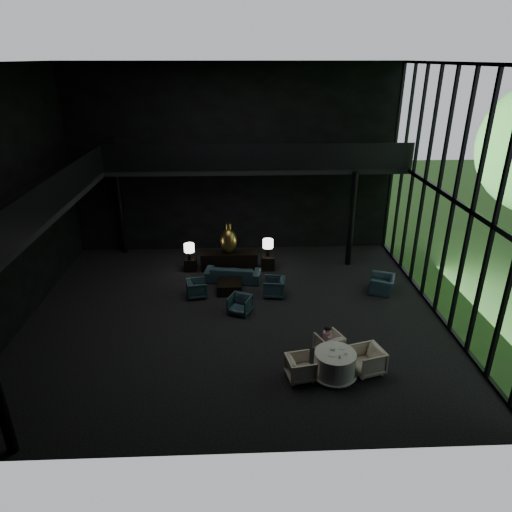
{
  "coord_description": "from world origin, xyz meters",
  "views": [
    {
      "loc": [
        0.15,
        -13.56,
        8.14
      ],
      "look_at": [
        0.73,
        0.5,
        1.97
      ],
      "focal_mm": 32.0,
      "sensor_mm": 36.0,
      "label": 1
    }
  ],
  "objects_px": {
    "side_table_left": "(191,264)",
    "side_table_right": "(268,263)",
    "dining_chair_north": "(329,344)",
    "sofa": "(233,270)",
    "bronze_urn": "(229,240)",
    "table_lamp_right": "(268,244)",
    "console": "(229,261)",
    "dining_chair_west": "(301,367)",
    "dining_chair_east": "(367,358)",
    "dining_table": "(334,366)",
    "window_armchair": "(382,283)",
    "coffee_table": "(229,287)",
    "lounge_armchair_east": "(274,286)",
    "lounge_armchair_west": "(197,288)",
    "child": "(327,335)",
    "table_lamp_left": "(189,249)",
    "lounge_armchair_south": "(240,304)"
  },
  "relations": [
    {
      "from": "sofa",
      "to": "dining_chair_east",
      "type": "xyz_separation_m",
      "value": [
        3.77,
        -5.84,
        -0.01
      ]
    },
    {
      "from": "side_table_right",
      "to": "sofa",
      "type": "xyz_separation_m",
      "value": [
        -1.44,
        -1.02,
        0.16
      ]
    },
    {
      "from": "dining_chair_north",
      "to": "table_lamp_right",
      "type": "bearing_deg",
      "value": -99.47
    },
    {
      "from": "sofa",
      "to": "dining_chair_north",
      "type": "bearing_deg",
      "value": 129.19
    },
    {
      "from": "console",
      "to": "dining_chair_east",
      "type": "xyz_separation_m",
      "value": [
        3.93,
        -6.89,
        0.06
      ]
    },
    {
      "from": "dining_chair_north",
      "to": "coffee_table",
      "type": "bearing_deg",
      "value": -76.03
    },
    {
      "from": "dining_chair_north",
      "to": "sofa",
      "type": "bearing_deg",
      "value": -82.71
    },
    {
      "from": "dining_chair_east",
      "to": "child",
      "type": "bearing_deg",
      "value": -144.17
    },
    {
      "from": "side_table_left",
      "to": "lounge_armchair_south",
      "type": "relative_size",
      "value": 0.78
    },
    {
      "from": "dining_chair_north",
      "to": "side_table_right",
      "type": "bearing_deg",
      "value": -99.4
    },
    {
      "from": "bronze_urn",
      "to": "sofa",
      "type": "height_order",
      "value": "bronze_urn"
    },
    {
      "from": "sofa",
      "to": "dining_table",
      "type": "xyz_separation_m",
      "value": [
        2.83,
        -5.98,
        -0.12
      ]
    },
    {
      "from": "window_armchair",
      "to": "dining_chair_west",
      "type": "bearing_deg",
      "value": -15.83
    },
    {
      "from": "side_table_left",
      "to": "dining_chair_west",
      "type": "xyz_separation_m",
      "value": [
        3.64,
        -7.1,
        0.1
      ]
    },
    {
      "from": "side_table_right",
      "to": "dining_chair_west",
      "type": "distance_m",
      "value": 7.09
    },
    {
      "from": "bronze_urn",
      "to": "side_table_left",
      "type": "distance_m",
      "value": 1.9
    },
    {
      "from": "console",
      "to": "bronze_urn",
      "type": "bearing_deg",
      "value": 90.0
    },
    {
      "from": "table_lamp_right",
      "to": "coffee_table",
      "type": "distance_m",
      "value": 2.68
    },
    {
      "from": "table_lamp_left",
      "to": "lounge_armchair_south",
      "type": "distance_m",
      "value": 4.01
    },
    {
      "from": "side_table_left",
      "to": "lounge_armchair_west",
      "type": "relative_size",
      "value": 0.79
    },
    {
      "from": "dining_chair_east",
      "to": "child",
      "type": "relative_size",
      "value": 1.56
    },
    {
      "from": "lounge_armchair_west",
      "to": "lounge_armchair_east",
      "type": "bearing_deg",
      "value": -101.79
    },
    {
      "from": "table_lamp_right",
      "to": "console",
      "type": "bearing_deg",
      "value": -179.93
    },
    {
      "from": "table_lamp_right",
      "to": "dining_chair_east",
      "type": "distance_m",
      "value": 7.3
    },
    {
      "from": "side_table_left",
      "to": "table_lamp_right",
      "type": "xyz_separation_m",
      "value": [
        3.2,
        0.01,
        0.83
      ]
    },
    {
      "from": "dining_table",
      "to": "child",
      "type": "bearing_deg",
      "value": 93.03
    },
    {
      "from": "side_table_left",
      "to": "coffee_table",
      "type": "distance_m",
      "value": 2.55
    },
    {
      "from": "lounge_armchair_west",
      "to": "table_lamp_right",
      "type": "bearing_deg",
      "value": -61.05
    },
    {
      "from": "dining_chair_west",
      "to": "child",
      "type": "bearing_deg",
      "value": -52.62
    },
    {
      "from": "sofa",
      "to": "dining_chair_east",
      "type": "bearing_deg",
      "value": 131.86
    },
    {
      "from": "side_table_left",
      "to": "dining_table",
      "type": "height_order",
      "value": "dining_table"
    },
    {
      "from": "window_armchair",
      "to": "child",
      "type": "xyz_separation_m",
      "value": [
        -2.8,
        -3.88,
        0.33
      ]
    },
    {
      "from": "side_table_left",
      "to": "side_table_right",
      "type": "bearing_deg",
      "value": -0.47
    },
    {
      "from": "dining_table",
      "to": "dining_chair_east",
      "type": "relative_size",
      "value": 1.48
    },
    {
      "from": "table_lamp_left",
      "to": "dining_chair_east",
      "type": "relative_size",
      "value": 0.81
    },
    {
      "from": "window_armchair",
      "to": "dining_chair_west",
      "type": "xyz_separation_m",
      "value": [
        -3.7,
        -4.87,
        -0.03
      ]
    },
    {
      "from": "lounge_armchair_east",
      "to": "dining_table",
      "type": "height_order",
      "value": "lounge_armchair_east"
    },
    {
      "from": "bronze_urn",
      "to": "side_table_right",
      "type": "relative_size",
      "value": 2.18
    },
    {
      "from": "side_table_left",
      "to": "dining_chair_east",
      "type": "relative_size",
      "value": 0.61
    },
    {
      "from": "bronze_urn",
      "to": "dining_chair_north",
      "type": "height_order",
      "value": "bronze_urn"
    },
    {
      "from": "dining_table",
      "to": "dining_chair_north",
      "type": "height_order",
      "value": "dining_table"
    },
    {
      "from": "console",
      "to": "side_table_left",
      "type": "xyz_separation_m",
      "value": [
        -1.6,
        -0.0,
        -0.11
      ]
    },
    {
      "from": "console",
      "to": "bronze_urn",
      "type": "height_order",
      "value": "bronze_urn"
    },
    {
      "from": "dining_chair_north",
      "to": "dining_chair_east",
      "type": "height_order",
      "value": "dining_chair_east"
    },
    {
      "from": "lounge_armchair_east",
      "to": "dining_table",
      "type": "bearing_deg",
      "value": 24.29
    },
    {
      "from": "window_armchair",
      "to": "dining_chair_west",
      "type": "relative_size",
      "value": 1.24
    },
    {
      "from": "console",
      "to": "table_lamp_right",
      "type": "distance_m",
      "value": 1.76
    },
    {
      "from": "dining_chair_north",
      "to": "table_lamp_left",
      "type": "bearing_deg",
      "value": -74.5
    },
    {
      "from": "lounge_armchair_east",
      "to": "window_armchair",
      "type": "relative_size",
      "value": 0.85
    },
    {
      "from": "dining_chair_east",
      "to": "dining_chair_west",
      "type": "relative_size",
      "value": 1.2
    }
  ]
}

